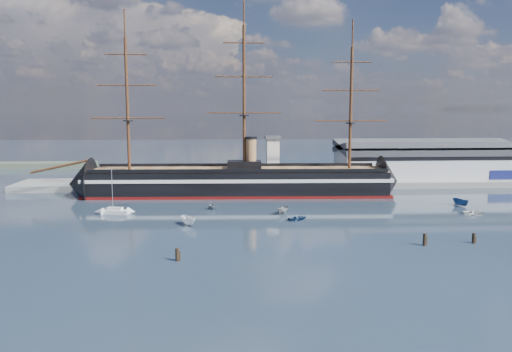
{
  "coord_description": "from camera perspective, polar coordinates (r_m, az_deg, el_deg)",
  "views": [
    {
      "loc": [
        -12.98,
        -88.49,
        25.58
      ],
      "look_at": [
        -4.96,
        35.0,
        9.0
      ],
      "focal_mm": 35.0,
      "sensor_mm": 36.0,
      "label": 1
    }
  ],
  "objects": [
    {
      "name": "piling_near_left",
      "position": [
        87.04,
        -8.98,
        -9.55
      ],
      "size": [
        0.64,
        0.64,
        2.95
      ],
      "primitive_type": "cylinder",
      "color": "black",
      "rests_on": "ground"
    },
    {
      "name": "quay_tower",
      "position": [
        163.05,
        1.93,
        2.06
      ],
      "size": [
        5.0,
        5.0,
        15.0
      ],
      "color": "silver",
      "rests_on": "ground"
    },
    {
      "name": "motorboat_c",
      "position": [
        123.35,
        3.06,
        -4.35
      ],
      "size": [
        5.54,
        4.52,
        2.13
      ],
      "primitive_type": "imported",
      "rotation": [
        0.0,
        0.0,
        -0.57
      ],
      "color": "gray",
      "rests_on": "ground"
    },
    {
      "name": "motorboat_f",
      "position": [
        143.92,
        22.35,
        -3.19
      ],
      "size": [
        6.76,
        4.04,
        2.54
      ],
      "primitive_type": "imported",
      "rotation": [
        0.0,
        0.0,
        0.29
      ],
      "color": "navy",
      "rests_on": "ground"
    },
    {
      "name": "motorboat_d",
      "position": [
        129.59,
        -5.1,
        -3.78
      ],
      "size": [
        6.38,
        4.26,
        2.16
      ],
      "primitive_type": "imported",
      "rotation": [
        0.0,
        0.0,
        0.32
      ],
      "color": "slate",
      "rests_on": "ground"
    },
    {
      "name": "motorboat_a",
      "position": [
        112.25,
        -7.7,
        -5.61
      ],
      "size": [
        6.72,
        5.21,
        2.56
      ],
      "primitive_type": "imported",
      "rotation": [
        0.0,
        0.0,
        0.52
      ],
      "color": "white",
      "rests_on": "ground"
    },
    {
      "name": "piling_near_right",
      "position": [
        100.41,
        18.68,
        -7.54
      ],
      "size": [
        0.64,
        0.64,
        3.04
      ],
      "primitive_type": "cylinder",
      "color": "black",
      "rests_on": "ground"
    },
    {
      "name": "quay",
      "position": [
        168.04,
        4.19,
        -1.15
      ],
      "size": [
        180.0,
        18.0,
        2.0
      ],
      "primitive_type": "cube",
      "color": "slate",
      "rests_on": "ground"
    },
    {
      "name": "ground",
      "position": [
        131.65,
        2.02,
        -3.58
      ],
      "size": [
        600.0,
        600.0,
        0.0
      ],
      "primitive_type": "plane",
      "color": "#212B35",
      "rests_on": "ground"
    },
    {
      "name": "sailboat",
      "position": [
        127.99,
        -15.82,
        -3.85
      ],
      "size": [
        7.52,
        3.85,
        11.55
      ],
      "rotation": [
        0.0,
        0.0,
        -0.25
      ],
      "color": "silver",
      "rests_on": "ground"
    },
    {
      "name": "motorboat_b",
      "position": [
        116.94,
        4.8,
        -5.03
      ],
      "size": [
        2.19,
        3.19,
        1.38
      ],
      "primitive_type": "imported",
      "rotation": [
        0.0,
        0.0,
        1.95
      ],
      "color": "#2E4E7A",
      "rests_on": "ground"
    },
    {
      "name": "piling_far_right",
      "position": [
        105.48,
        23.59,
        -7.05
      ],
      "size": [
        0.64,
        0.64,
        2.69
      ],
      "primitive_type": "cylinder",
      "color": "black",
      "rests_on": "ground"
    },
    {
      "name": "warehouse",
      "position": [
        183.68,
        19.05,
        1.72
      ],
      "size": [
        63.0,
        21.0,
        11.6
      ],
      "color": "#B7BABC",
      "rests_on": "ground"
    },
    {
      "name": "warship",
      "position": [
        150.06,
        -2.76,
        -0.63
      ],
      "size": [
        113.18,
        19.71,
        53.94
      ],
      "rotation": [
        0.0,
        0.0,
        -0.04
      ],
      "color": "black",
      "rests_on": "ground"
    },
    {
      "name": "motorboat_e",
      "position": [
        133.61,
        23.63,
        -4.06
      ],
      "size": [
        1.76,
        3.44,
        1.53
      ],
      "primitive_type": "imported",
      "rotation": [
        0.0,
        0.0,
        1.43
      ],
      "color": "white",
      "rests_on": "ground"
    }
  ]
}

